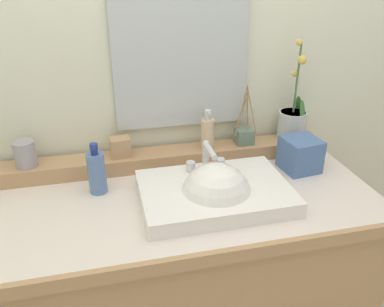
# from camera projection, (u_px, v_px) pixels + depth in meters

# --- Properties ---
(wall_back) EXTENTS (2.97, 0.20, 2.46)m
(wall_back) POSITION_uv_depth(u_px,v_px,m) (155.00, 70.00, 1.57)
(wall_back) COLOR silver
(wall_back) RESTS_ON ground
(vanity_cabinet) EXTENTS (1.37, 0.63, 0.90)m
(vanity_cabinet) POSITION_uv_depth(u_px,v_px,m) (179.00, 292.00, 1.55)
(vanity_cabinet) COLOR tan
(vanity_cabinet) RESTS_ON ground
(back_ledge) EXTENTS (1.30, 0.11, 0.06)m
(back_ledge) POSITION_uv_depth(u_px,v_px,m) (165.00, 158.00, 1.56)
(back_ledge) COLOR tan
(back_ledge) RESTS_ON vanity_cabinet
(sink_basin) EXTENTS (0.50, 0.35, 0.27)m
(sink_basin) POSITION_uv_depth(u_px,v_px,m) (216.00, 195.00, 1.32)
(sink_basin) COLOR white
(sink_basin) RESTS_ON vanity_cabinet
(potted_plant) EXTENTS (0.12, 0.12, 0.40)m
(potted_plant) POSITION_uv_depth(u_px,v_px,m) (292.00, 121.00, 1.63)
(potted_plant) COLOR silver
(potted_plant) RESTS_ON back_ledge
(soap_dispenser) EXTENTS (0.05, 0.05, 0.16)m
(soap_dispenser) POSITION_uv_depth(u_px,v_px,m) (208.00, 133.00, 1.54)
(soap_dispenser) COLOR beige
(soap_dispenser) RESTS_ON back_ledge
(tumbler_cup) EXTENTS (0.08, 0.08, 0.10)m
(tumbler_cup) POSITION_uv_depth(u_px,v_px,m) (25.00, 154.00, 1.41)
(tumbler_cup) COLOR #98939E
(tumbler_cup) RESTS_ON back_ledge
(reed_diffuser) EXTENTS (0.10, 0.11, 0.24)m
(reed_diffuser) POSITION_uv_depth(u_px,v_px,m) (244.00, 135.00, 1.60)
(reed_diffuser) COLOR slate
(reed_diffuser) RESTS_ON back_ledge
(trinket_box) EXTENTS (0.08, 0.06, 0.07)m
(trinket_box) POSITION_uv_depth(u_px,v_px,m) (120.00, 147.00, 1.49)
(trinket_box) COLOR tan
(trinket_box) RESTS_ON back_ledge
(lotion_bottle) EXTENTS (0.06, 0.06, 0.18)m
(lotion_bottle) POSITION_uv_depth(u_px,v_px,m) (97.00, 172.00, 1.35)
(lotion_bottle) COLOR #5475AC
(lotion_bottle) RESTS_ON vanity_cabinet
(tissue_box) EXTENTS (0.14, 0.14, 0.13)m
(tissue_box) POSITION_uv_depth(u_px,v_px,m) (300.00, 154.00, 1.51)
(tissue_box) COLOR #486BA2
(tissue_box) RESTS_ON vanity_cabinet
(mirror) EXTENTS (0.51, 0.02, 0.49)m
(mirror) POSITION_uv_depth(u_px,v_px,m) (181.00, 64.00, 1.47)
(mirror) COLOR silver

